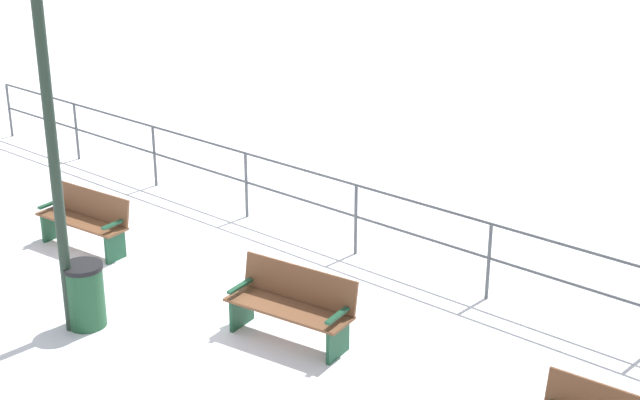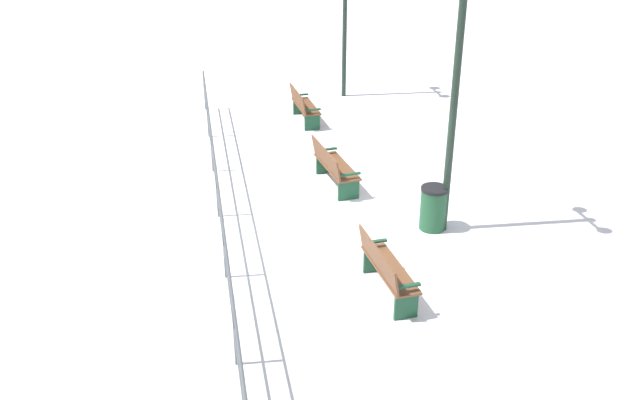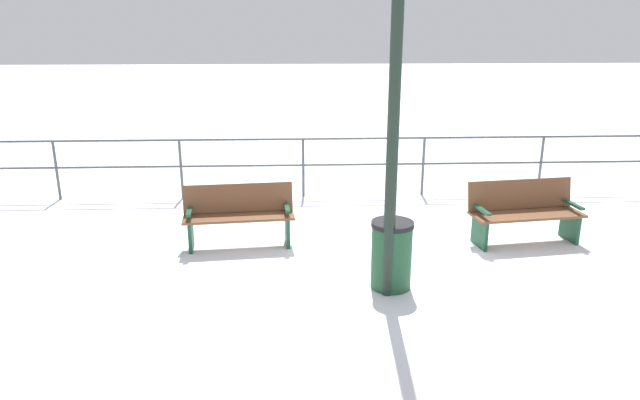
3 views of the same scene
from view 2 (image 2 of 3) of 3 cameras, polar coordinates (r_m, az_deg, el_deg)
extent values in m
plane|color=white|center=(12.87, 3.56, -2.65)|extent=(80.00, 80.00, 0.00)
cube|color=brown|center=(10.85, 5.92, -5.80)|extent=(0.57, 1.63, 0.04)
cube|color=brown|center=(10.67, 4.90, -4.94)|extent=(0.25, 1.60, 0.42)
cube|color=#19472D|center=(10.44, 7.27, -8.81)|extent=(0.38, 0.08, 0.46)
cube|color=#19472D|center=(11.53, 4.59, -5.03)|extent=(0.38, 0.08, 0.46)
cube|color=#19472D|center=(10.26, 7.49, -7.18)|extent=(0.38, 0.10, 0.04)
cube|color=#19472D|center=(11.36, 4.75, -3.50)|extent=(0.38, 0.10, 0.04)
cube|color=brown|center=(14.52, 1.44, 2.84)|extent=(0.72, 1.71, 0.04)
cube|color=brown|center=(14.35, 0.48, 3.59)|extent=(0.33, 1.66, 0.45)
cube|color=#19472D|center=(13.99, 2.42, 0.87)|extent=(0.46, 0.11, 0.45)
cube|color=#19472D|center=(15.24, 0.52, 3.08)|extent=(0.46, 0.11, 0.45)
cube|color=#19472D|center=(13.86, 2.53, 2.18)|extent=(0.47, 0.13, 0.04)
cube|color=#19472D|center=(15.12, 0.59, 4.29)|extent=(0.47, 0.13, 0.04)
cube|color=brown|center=(18.44, -1.18, 7.91)|extent=(0.56, 1.59, 0.04)
cube|color=brown|center=(18.32, -1.90, 8.56)|extent=(0.22, 1.57, 0.44)
cube|color=#19472D|center=(17.89, -0.66, 6.58)|extent=(0.41, 0.08, 0.44)
cube|color=#19472D|center=(19.14, -1.66, 7.89)|extent=(0.41, 0.08, 0.44)
cube|color=#19472D|center=(17.78, -0.60, 7.63)|extent=(0.42, 0.10, 0.04)
cube|color=#19472D|center=(19.04, -1.61, 8.87)|extent=(0.42, 0.10, 0.04)
cylinder|color=#1E2D23|center=(12.15, 11.26, 8.22)|extent=(0.14, 0.14, 5.10)
cylinder|color=#1E2D23|center=(20.26, 2.12, 15.65)|extent=(0.13, 0.13, 5.07)
cylinder|color=#4C5156|center=(9.37, -7.19, -10.96)|extent=(0.05, 0.05, 1.11)
cylinder|color=#4C5156|center=(11.28, -8.06, -4.08)|extent=(0.05, 0.05, 1.11)
cylinder|color=#4C5156|center=(13.31, -8.66, 0.76)|extent=(0.05, 0.05, 1.11)
cylinder|color=#4C5156|center=(15.40, -9.10, 4.30)|extent=(0.05, 0.05, 1.11)
cylinder|color=#4C5156|center=(17.55, -9.44, 6.98)|extent=(0.05, 0.05, 1.11)
cylinder|color=#4C5156|center=(19.72, -9.70, 9.08)|extent=(0.05, 0.05, 1.11)
cylinder|color=#4C5156|center=(12.04, -8.55, 0.87)|extent=(0.04, 15.95, 0.04)
cylinder|color=#4C5156|center=(12.26, -8.40, -1.23)|extent=(0.04, 15.95, 0.04)
cylinder|color=#1E4C2D|center=(12.95, 9.52, -0.80)|extent=(0.50, 0.50, 0.80)
cylinder|color=black|center=(12.76, 9.66, 0.92)|extent=(0.52, 0.52, 0.06)
camera|label=1|loc=(22.74, 18.71, 24.34)|focal=53.48mm
camera|label=3|loc=(14.69, 36.85, 9.05)|focal=32.02mm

